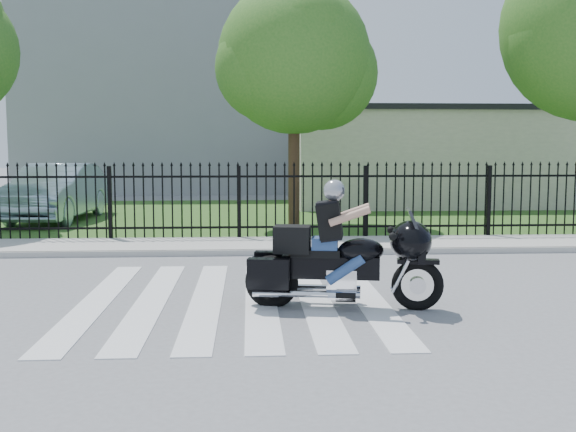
{
  "coord_description": "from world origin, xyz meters",
  "views": [
    {
      "loc": [
        0.23,
        -9.83,
        2.28
      ],
      "look_at": [
        0.94,
        2.29,
        1.0
      ],
      "focal_mm": 42.0,
      "sensor_mm": 36.0,
      "label": 1
    }
  ],
  "objects": [
    {
      "name": "tree_mid",
      "position": [
        1.5,
        9.0,
        4.67
      ],
      "size": [
        4.2,
        4.2,
        6.78
      ],
      "color": "#382316",
      "rests_on": "ground"
    },
    {
      "name": "motorcycle_rider",
      "position": [
        1.47,
        -0.58,
        0.75
      ],
      "size": [
        2.77,
        1.2,
        1.84
      ],
      "rotation": [
        0.0,
        0.0,
        -0.17
      ],
      "color": "black",
      "rests_on": "ground"
    },
    {
      "name": "crosswalk",
      "position": [
        0.0,
        0.0,
        0.01
      ],
      "size": [
        5.0,
        5.5,
        0.01
      ],
      "primitive_type": null,
      "color": "silver",
      "rests_on": "ground"
    },
    {
      "name": "iron_fence",
      "position": [
        0.0,
        6.0,
        0.9
      ],
      "size": [
        26.0,
        0.04,
        1.8
      ],
      "color": "black",
      "rests_on": "ground"
    },
    {
      "name": "curb",
      "position": [
        0.0,
        4.0,
        0.06
      ],
      "size": [
        40.0,
        0.12,
        0.12
      ],
      "primitive_type": "cube",
      "color": "#ADAAA3",
      "rests_on": "ground"
    },
    {
      "name": "sidewalk",
      "position": [
        0.0,
        5.0,
        0.06
      ],
      "size": [
        40.0,
        2.0,
        0.12
      ],
      "primitive_type": "cube",
      "color": "#ADAAA3",
      "rests_on": "ground"
    },
    {
      "name": "building_low",
      "position": [
        7.0,
        16.0,
        1.75
      ],
      "size": [
        10.0,
        6.0,
        3.5
      ],
      "primitive_type": "cube",
      "color": "beige",
      "rests_on": "ground"
    },
    {
      "name": "building_low_roof",
      "position": [
        7.0,
        16.0,
        3.6
      ],
      "size": [
        10.2,
        6.2,
        0.2
      ],
      "primitive_type": "cube",
      "color": "black",
      "rests_on": "building_low"
    },
    {
      "name": "building_tall",
      "position": [
        -3.0,
        26.0,
        6.0
      ],
      "size": [
        15.0,
        10.0,
        12.0
      ],
      "primitive_type": "cube",
      "color": "gray",
      "rests_on": "ground"
    },
    {
      "name": "ground",
      "position": [
        0.0,
        0.0,
        0.0
      ],
      "size": [
        120.0,
        120.0,
        0.0
      ],
      "primitive_type": "plane",
      "color": "slate",
      "rests_on": "ground"
    },
    {
      "name": "parked_car",
      "position": [
        -5.55,
        10.72,
        0.88
      ],
      "size": [
        2.16,
        5.3,
        1.71
      ],
      "primitive_type": "imported",
      "rotation": [
        0.0,
        0.0,
        -0.07
      ],
      "color": "#A2BECC",
      "rests_on": "grass_strip"
    },
    {
      "name": "grass_strip",
      "position": [
        0.0,
        12.0,
        0.01
      ],
      "size": [
        40.0,
        12.0,
        0.02
      ],
      "primitive_type": "cube",
      "color": "#2F511B",
      "rests_on": "ground"
    }
  ]
}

